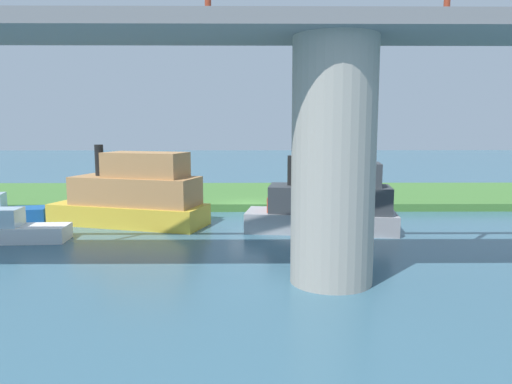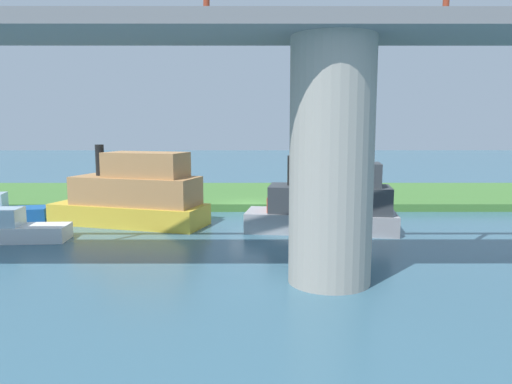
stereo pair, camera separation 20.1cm
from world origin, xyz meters
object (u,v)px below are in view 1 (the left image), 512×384
(bridge_pylon, at_px, (333,163))
(mooring_post, at_px, (298,195))
(houseboat_blue, at_px, (13,230))
(person_on_bank, at_px, (310,187))
(motorboat_red, at_px, (326,204))
(motorboat_white, at_px, (133,196))

(bridge_pylon, relative_size, mooring_post, 11.14)
(houseboat_blue, bearing_deg, bridge_pylon, 156.52)
(bridge_pylon, distance_m, mooring_post, 16.45)
(person_on_bank, distance_m, motorboat_red, 9.24)
(motorboat_red, relative_size, motorboat_white, 0.88)
(person_on_bank, bearing_deg, motorboat_white, 34.23)
(mooring_post, distance_m, houseboat_blue, 17.78)
(mooring_post, xyz_separation_m, motorboat_red, (-0.75, 7.66, 0.61))
(person_on_bank, height_order, motorboat_white, motorboat_white)
(mooring_post, xyz_separation_m, houseboat_blue, (14.82, 9.80, -0.31))
(bridge_pylon, height_order, person_on_bank, bridge_pylon)
(motorboat_white, bearing_deg, person_on_bank, -145.77)
(motorboat_red, bearing_deg, bridge_pylon, 82.59)
(bridge_pylon, height_order, motorboat_white, bridge_pylon)
(mooring_post, bearing_deg, motorboat_white, 30.63)
(mooring_post, height_order, motorboat_red, motorboat_red)
(mooring_post, distance_m, motorboat_white, 11.54)
(person_on_bank, height_order, motorboat_red, motorboat_red)
(person_on_bank, bearing_deg, houseboat_blue, 35.66)
(mooring_post, bearing_deg, bridge_pylon, 88.76)
(mooring_post, relative_size, motorboat_white, 0.08)
(bridge_pylon, xyz_separation_m, houseboat_blue, (14.48, -6.29, -3.72))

